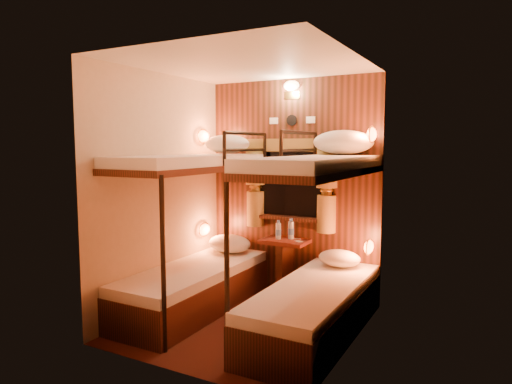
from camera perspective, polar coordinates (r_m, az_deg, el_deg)
The scene contains 22 objects.
floor at distance 4.48m, azimuth -1.15°, elevation -16.12°, with size 2.10×2.10×0.00m, color #3E1C10.
ceiling at distance 4.22m, azimuth -1.22°, elevation 15.71°, with size 2.10×2.10×0.00m, color silver.
wall_back at distance 5.12m, azimuth 4.59°, elevation 0.49°, with size 2.40×2.40×0.00m, color #C6B293.
wall_front at distance 3.32m, azimuth -10.14°, elevation -2.53°, with size 2.40×2.40×0.00m, color #C6B293.
wall_left at distance 4.75m, azimuth -11.75°, elevation -0.03°, with size 2.40×2.40×0.00m, color #C6B293.
wall_right at distance 3.80m, azimuth 12.07°, elevation -1.51°, with size 2.40×2.40×0.00m, color #C6B293.
back_panel at distance 5.11m, azimuth 4.52°, elevation 0.48°, with size 2.00×0.03×2.40m, color black.
bunk_left at distance 4.70m, azimuth -7.71°, elevation -7.96°, with size 0.72×1.90×1.82m.
bunk_right at distance 4.10m, azimuth 7.35°, elevation -10.03°, with size 0.72×1.90×1.82m.
window at distance 5.08m, azimuth 4.38°, elevation 0.23°, with size 1.00×0.12×0.79m.
curtains at distance 5.04m, azimuth 4.24°, elevation 1.14°, with size 1.10×0.22×1.00m.
back_fixtures at distance 5.08m, azimuth 4.46°, elevation 12.26°, with size 0.54×0.09×0.48m.
reading_lamps at distance 4.80m, azimuth 2.92°, elevation 0.62°, with size 2.00×0.20×1.25m.
table at distance 5.08m, azimuth 3.60°, elevation -8.56°, with size 0.50×0.34×0.66m.
bottle_left at distance 5.00m, azimuth 2.82°, elevation -4.93°, with size 0.06×0.06×0.21m.
bottle_right at distance 5.02m, azimuth 4.41°, elevation -4.80°, with size 0.07×0.07×0.23m.
sachet_a at distance 4.94m, azimuth 5.34°, elevation -6.15°, with size 0.08×0.06×0.01m, color silver.
sachet_b at distance 5.06m, azimuth 5.23°, elevation -5.85°, with size 0.07×0.05×0.01m, color silver.
pillow_lower_left at distance 5.26m, azimuth -3.33°, elevation -6.44°, with size 0.51×0.37×0.20m, color silver.
pillow_lower_right at distance 4.73m, azimuth 10.37°, elevation -8.14°, with size 0.43×0.31×0.17m, color silver.
pillow_upper_left at distance 5.10m, azimuth -3.63°, elevation 6.00°, with size 0.53×0.38×0.21m, color silver.
pillow_upper_right at distance 4.65m, azimuth 10.86°, elevation 6.14°, with size 0.61×0.44×0.24m, color silver.
Camera 1 is at (2.04, -3.62, 1.68)m, focal length 32.00 mm.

